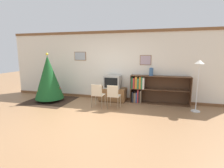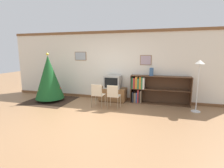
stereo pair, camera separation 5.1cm
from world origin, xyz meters
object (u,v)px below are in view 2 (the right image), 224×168
object	(u,v)px
christmas_tree	(49,77)
standing_lamp	(199,72)
folding_chair_left	(98,94)
folding_chair_right	(113,95)
vase	(151,72)
bookshelf	(149,89)
tv_console	(113,94)
television	(113,82)

from	to	relation	value
christmas_tree	standing_lamp	bearing A→B (deg)	1.71
folding_chair_left	folding_chair_right	bearing A→B (deg)	0.00
vase	christmas_tree	bearing A→B (deg)	-169.63
bookshelf	standing_lamp	distance (m)	1.80
tv_console	television	size ratio (longest dim) A/B	1.67
christmas_tree	folding_chair_left	size ratio (longest dim) A/B	2.26
television	folding_chair_left	xyz separation A→B (m)	(-0.28, -0.93, -0.29)
vase	television	bearing A→B (deg)	-177.32
vase	standing_lamp	bearing A→B (deg)	-20.27
television	folding_chair_left	world-z (taller)	television
television	folding_chair_right	world-z (taller)	television
folding_chair_left	vase	bearing A→B (deg)	30.19
bookshelf	vase	distance (m)	0.67
folding_chair_left	bookshelf	xyz separation A→B (m)	(1.64, 1.03, 0.05)
folding_chair_left	standing_lamp	bearing A→B (deg)	8.11
tv_console	vase	world-z (taller)	vase
folding_chair_left	vase	world-z (taller)	vase
christmas_tree	vase	bearing A→B (deg)	10.37
bookshelf	standing_lamp	bearing A→B (deg)	-20.74
folding_chair_right	christmas_tree	bearing A→B (deg)	173.69
christmas_tree	bookshelf	distance (m)	3.84
television	vase	size ratio (longest dim) A/B	2.11
television	folding_chair_left	bearing A→B (deg)	-106.71
christmas_tree	standing_lamp	distance (m)	5.29
folding_chair_left	vase	size ratio (longest dim) A/B	2.82
vase	standing_lamp	size ratio (longest dim) A/B	0.18
tv_console	television	distance (m)	0.50
vase	folding_chair_right	bearing A→B (deg)	-139.20
folding_chair_left	bookshelf	bearing A→B (deg)	32.22
christmas_tree	television	world-z (taller)	christmas_tree
television	vase	bearing A→B (deg)	2.68
christmas_tree	folding_chair_left	bearing A→B (deg)	-7.96
television	bookshelf	distance (m)	1.38
christmas_tree	folding_chair_right	bearing A→B (deg)	-6.31
christmas_tree	folding_chair_left	distance (m)	2.18
tv_console	vase	xyz separation A→B (m)	(1.43, 0.06, 0.92)
tv_console	folding_chair_right	size ratio (longest dim) A/B	1.25
folding_chair_left	standing_lamp	size ratio (longest dim) A/B	0.50
television	folding_chair_right	size ratio (longest dim) A/B	0.75
folding_chair_right	bookshelf	size ratio (longest dim) A/B	0.39
folding_chair_right	standing_lamp	bearing A→B (deg)	9.80
tv_console	bookshelf	xyz separation A→B (m)	(1.36, 0.10, 0.26)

